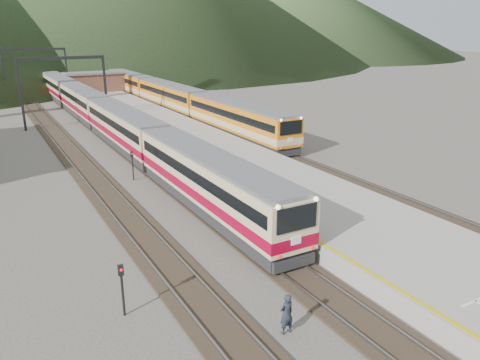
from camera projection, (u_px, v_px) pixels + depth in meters
track_main at (130, 151)px, 43.79m from camera, size 2.60×200.00×0.23m
track_far at (75, 158)px, 41.45m from camera, size 2.60×200.00×0.23m
track_second at (237, 137)px, 49.15m from camera, size 2.60×200.00×0.23m
platform at (194, 144)px, 44.61m from camera, size 8.00×100.00×1.00m
gantry_near at (63, 78)px, 53.16m from camera, size 9.55×0.25×8.00m
gantry_far at (35, 64)px, 73.85m from camera, size 9.55×0.25×8.00m
station_shed at (94, 82)px, 77.08m from camera, size 9.40×4.40×3.10m
main_train at (84, 103)px, 59.56m from camera, size 2.67×91.84×3.26m
second_train at (171, 97)px, 64.20m from camera, size 2.77×56.78×3.38m
short_signal_b at (132, 162)px, 35.16m from camera, size 0.26×0.22×2.27m
short_signal_c at (122, 283)px, 18.47m from camera, size 0.24×0.19×2.27m
worker at (286, 314)px, 17.57m from camera, size 0.63×0.43×1.66m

